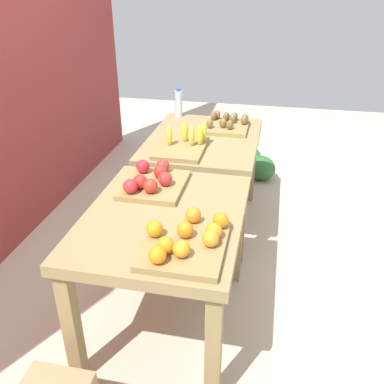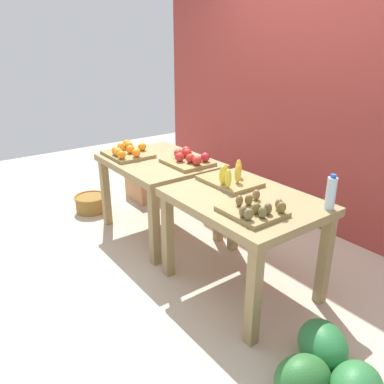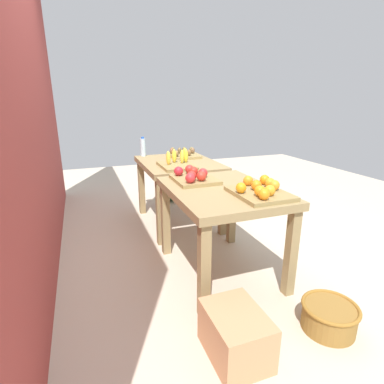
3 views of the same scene
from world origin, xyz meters
name	(u,v)px [view 2 (image 2 of 3)]	position (x,y,z in m)	size (l,w,h in m)	color
ground_plane	(195,255)	(0.00, 0.00, 0.00)	(8.00, 8.00, 0.00)	#C3B49D
back_wall	(313,68)	(0.00, 1.35, 1.50)	(4.40, 0.12, 3.00)	#973631
display_table_left	(159,170)	(-0.56, 0.00, 0.63)	(1.04, 0.80, 0.73)	#927C50
display_table_right	(244,211)	(0.56, 0.00, 0.63)	(1.04, 0.80, 0.73)	#927C50
orange_bin	(127,152)	(-0.82, -0.18, 0.77)	(0.45, 0.39, 0.11)	olive
apple_bin	(188,159)	(-0.29, 0.14, 0.77)	(0.40, 0.34, 0.11)	olive
banana_crate	(230,179)	(0.30, 0.09, 0.77)	(0.44, 0.32, 0.17)	olive
kiwi_bin	(254,209)	(0.80, -0.15, 0.77)	(0.36, 0.32, 0.10)	olive
water_bottle	(331,193)	(1.02, 0.30, 0.84)	(0.06, 0.06, 0.23)	silver
watermelon_pile	(327,369)	(1.49, -0.25, 0.13)	(0.65, 0.65, 0.26)	#2C743A
wicker_basket	(91,203)	(-1.42, -0.35, 0.09)	(0.35, 0.35, 0.18)	olive
cardboard_produce_box	(144,187)	(-1.39, 0.30, 0.14)	(0.40, 0.30, 0.28)	tan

